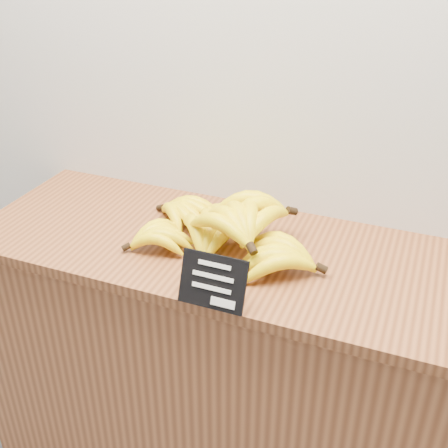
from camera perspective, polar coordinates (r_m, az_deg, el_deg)
counter at (r=1.79m, az=0.62°, el=-15.35°), size 1.51×0.50×0.90m
counter_top at (r=1.50m, az=0.71°, el=-2.62°), size 1.42×0.54×0.03m
chalkboard_sign at (r=1.25m, az=-1.15°, el=-5.89°), size 0.15×0.05×0.12m
banana_pile at (r=1.46m, az=0.06°, el=-0.31°), size 0.52×0.39×0.13m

